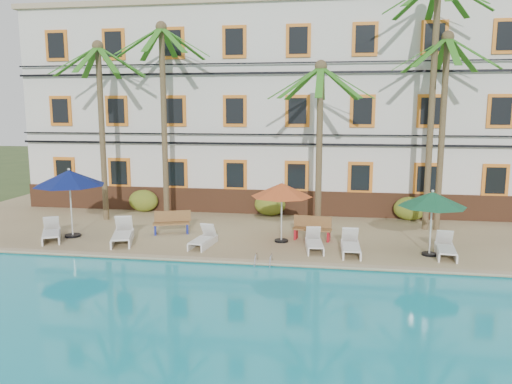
% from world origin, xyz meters
% --- Properties ---
extents(ground, '(100.00, 100.00, 0.00)m').
position_xyz_m(ground, '(0.00, 0.00, 0.00)').
color(ground, '#384C23').
rests_on(ground, ground).
extents(pool_deck, '(30.00, 12.00, 0.25)m').
position_xyz_m(pool_deck, '(0.00, 5.00, 0.12)').
color(pool_deck, tan).
rests_on(pool_deck, ground).
extents(swimming_pool, '(26.00, 12.00, 0.20)m').
position_xyz_m(swimming_pool, '(0.00, -7.00, 0.10)').
color(swimming_pool, '#179DB1').
rests_on(swimming_pool, ground).
extents(pool_coping, '(30.00, 0.35, 0.06)m').
position_xyz_m(pool_coping, '(0.00, -0.90, 0.28)').
color(pool_coping, tan).
rests_on(pool_coping, pool_deck).
extents(hotel_building, '(25.40, 6.44, 10.22)m').
position_xyz_m(hotel_building, '(0.00, 9.98, 5.37)').
color(hotel_building, silver).
rests_on(hotel_building, pool_deck).
extents(palm_a, '(4.30, 4.30, 8.09)m').
position_xyz_m(palm_a, '(-7.18, 4.60, 5.44)').
color(palm_a, brown).
rests_on(palm_a, pool_deck).
extents(palm_b, '(4.30, 4.30, 8.90)m').
position_xyz_m(palm_b, '(-4.39, 5.05, 5.90)').
color(palm_b, brown).
rests_on(palm_b, pool_deck).
extents(palm_c, '(4.30, 4.30, 7.03)m').
position_xyz_m(palm_c, '(2.65, 3.84, 4.82)').
color(palm_c, brown).
rests_on(palm_c, pool_deck).
extents(palm_d, '(4.30, 4.30, 10.44)m').
position_xyz_m(palm_d, '(7.18, 4.90, 6.76)').
color(palm_d, brown).
rests_on(palm_d, pool_deck).
extents(palm_e, '(4.30, 4.30, 8.20)m').
position_xyz_m(palm_e, '(7.66, 4.93, 5.50)').
color(palm_e, brown).
rests_on(palm_e, pool_deck).
extents(shrub_left, '(1.50, 0.90, 1.10)m').
position_xyz_m(shrub_left, '(-6.13, 6.60, 0.80)').
color(shrub_left, '#1B5C1A').
rests_on(shrub_left, pool_deck).
extents(shrub_mid, '(1.50, 0.90, 1.10)m').
position_xyz_m(shrub_mid, '(0.26, 6.60, 0.80)').
color(shrub_mid, '#1B5C1A').
rests_on(shrub_mid, pool_deck).
extents(shrub_right, '(1.50, 0.90, 1.10)m').
position_xyz_m(shrub_right, '(6.79, 6.60, 0.80)').
color(shrub_right, '#1B5C1A').
rests_on(shrub_right, pool_deck).
extents(umbrella_blue, '(2.79, 2.79, 2.79)m').
position_xyz_m(umbrella_blue, '(-7.09, 1.38, 2.63)').
color(umbrella_blue, black).
rests_on(umbrella_blue, pool_deck).
extents(umbrella_red, '(2.38, 2.38, 2.38)m').
position_xyz_m(umbrella_red, '(1.31, 1.93, 2.28)').
color(umbrella_red, black).
rests_on(umbrella_red, pool_deck).
extents(umbrella_green, '(2.34, 2.34, 2.34)m').
position_xyz_m(umbrella_green, '(6.66, 0.92, 2.24)').
color(umbrella_green, black).
rests_on(umbrella_green, pool_deck).
extents(lounger_a, '(1.44, 1.89, 0.86)m').
position_xyz_m(lounger_a, '(-7.67, 0.80, 0.53)').
color(lounger_a, silver).
rests_on(lounger_a, pool_deck).
extents(lounger_b, '(1.31, 2.14, 0.95)m').
position_xyz_m(lounger_b, '(-4.73, 0.88, 0.56)').
color(lounger_b, silver).
rests_on(lounger_b, pool_deck).
extents(lounger_c, '(0.80, 1.72, 0.78)m').
position_xyz_m(lounger_c, '(-1.52, 0.85, 0.50)').
color(lounger_c, silver).
rests_on(lounger_c, pool_deck).
extents(lounger_d, '(0.79, 1.71, 0.78)m').
position_xyz_m(lounger_d, '(2.62, 1.00, 0.50)').
color(lounger_d, silver).
rests_on(lounger_d, pool_deck).
extents(lounger_e, '(0.69, 1.81, 0.85)m').
position_xyz_m(lounger_e, '(3.92, 0.73, 0.53)').
color(lounger_e, silver).
rests_on(lounger_e, pool_deck).
extents(lounger_f, '(0.81, 1.81, 0.83)m').
position_xyz_m(lounger_f, '(7.20, 0.93, 0.52)').
color(lounger_f, silver).
rests_on(lounger_f, pool_deck).
extents(bench_left, '(1.57, 0.94, 0.93)m').
position_xyz_m(bench_left, '(-3.34, 2.55, 0.72)').
color(bench_left, olive).
rests_on(bench_left, pool_deck).
extents(bench_right, '(1.55, 0.68, 0.93)m').
position_xyz_m(bench_right, '(2.50, 2.45, 0.72)').
color(bench_right, olive).
rests_on(bench_right, pool_deck).
extents(pool_ladder, '(0.54, 0.74, 0.74)m').
position_xyz_m(pool_ladder, '(1.03, -1.00, 0.25)').
color(pool_ladder, silver).
rests_on(pool_ladder, ground).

